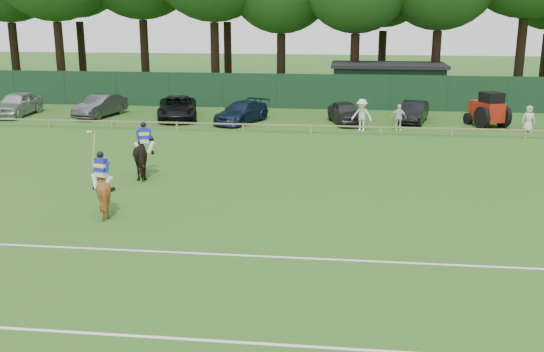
# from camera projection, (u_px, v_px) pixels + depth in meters

# --- Properties ---
(ground) EXTENTS (160.00, 160.00, 0.00)m
(ground) POSITION_uv_depth(u_px,v_px,m) (245.00, 243.00, 19.87)
(ground) COLOR #1E4C14
(ground) RESTS_ON ground
(horse_dark) EXTENTS (1.81, 2.46, 1.89)m
(horse_dark) POSITION_uv_depth(u_px,v_px,m) (145.00, 155.00, 27.39)
(horse_dark) COLOR black
(horse_dark) RESTS_ON ground
(horse_chestnut) EXTENTS (1.80, 1.91, 1.73)m
(horse_chestnut) POSITION_uv_depth(u_px,v_px,m) (103.00, 190.00, 22.51)
(horse_chestnut) COLOR brown
(horse_chestnut) RESTS_ON ground
(sedan_silver) EXTENTS (1.97, 4.70, 1.59)m
(sedan_silver) POSITION_uv_depth(u_px,v_px,m) (17.00, 104.00, 42.76)
(sedan_silver) COLOR #B6B7BB
(sedan_silver) RESTS_ON ground
(sedan_grey) EXTENTS (2.49, 4.65, 1.46)m
(sedan_grey) POSITION_uv_depth(u_px,v_px,m) (100.00, 106.00, 42.34)
(sedan_grey) COLOR #323235
(sedan_grey) RESTS_ON ground
(suv_black) EXTENTS (3.63, 5.72, 1.47)m
(suv_black) POSITION_uv_depth(u_px,v_px,m) (177.00, 108.00, 41.47)
(suv_black) COLOR black
(suv_black) RESTS_ON ground
(sedan_navy) EXTENTS (3.46, 4.97, 1.34)m
(sedan_navy) POSITION_uv_depth(u_px,v_px,m) (241.00, 112.00, 40.19)
(sedan_navy) COLOR #13203B
(sedan_navy) RESTS_ON ground
(hatch_grey) EXTENTS (2.62, 4.33, 1.38)m
(hatch_grey) POSITION_uv_depth(u_px,v_px,m) (345.00, 113.00, 39.93)
(hatch_grey) COLOR #2B2C2E
(hatch_grey) RESTS_ON ground
(estate_black) EXTENTS (2.31, 4.27, 1.34)m
(estate_black) POSITION_uv_depth(u_px,v_px,m) (414.00, 112.00, 40.21)
(estate_black) COLOR black
(estate_black) RESTS_ON ground
(spectator_left) EXTENTS (1.37, 1.01, 1.90)m
(spectator_left) POSITION_uv_depth(u_px,v_px,m) (362.00, 115.00, 37.47)
(spectator_left) COLOR white
(spectator_left) RESTS_ON ground
(spectator_mid) EXTENTS (0.96, 0.51, 1.57)m
(spectator_mid) POSITION_uv_depth(u_px,v_px,m) (399.00, 118.00, 37.58)
(spectator_mid) COLOR white
(spectator_mid) RESTS_ON ground
(spectator_right) EXTENTS (0.75, 0.49, 1.54)m
(spectator_right) POSITION_uv_depth(u_px,v_px,m) (529.00, 119.00, 37.28)
(spectator_right) COLOR silver
(spectator_right) RESTS_ON ground
(rider_dark) EXTENTS (0.91, 0.57, 1.41)m
(rider_dark) POSITION_uv_depth(u_px,v_px,m) (144.00, 137.00, 27.16)
(rider_dark) COLOR silver
(rider_dark) RESTS_ON ground
(rider_chestnut) EXTENTS (0.92, 0.72, 2.05)m
(rider_chestnut) POSITION_uv_depth(u_px,v_px,m) (101.00, 169.00, 22.30)
(rider_chestnut) COLOR silver
(rider_chestnut) RESTS_ON ground
(pitch_lines) EXTENTS (60.00, 5.10, 0.01)m
(pitch_lines) POSITION_uv_depth(u_px,v_px,m) (223.00, 292.00, 16.51)
(pitch_lines) COLOR silver
(pitch_lines) RESTS_ON ground
(pitch_rail) EXTENTS (62.10, 0.10, 0.50)m
(pitch_rail) POSITION_uv_depth(u_px,v_px,m) (294.00, 125.00, 37.01)
(pitch_rail) COLOR #997F5B
(pitch_rail) RESTS_ON ground
(perimeter_fence) EXTENTS (92.08, 0.08, 2.50)m
(perimeter_fence) POSITION_uv_depth(u_px,v_px,m) (305.00, 91.00, 45.44)
(perimeter_fence) COLOR #14351E
(perimeter_fence) RESTS_ON ground
(utility_shed) EXTENTS (8.40, 4.40, 3.04)m
(utility_shed) POSITION_uv_depth(u_px,v_px,m) (387.00, 84.00, 47.55)
(utility_shed) COLOR #14331E
(utility_shed) RESTS_ON ground
(tree_row) EXTENTS (96.00, 12.00, 21.00)m
(tree_row) POSITION_uv_depth(u_px,v_px,m) (335.00, 94.00, 53.20)
(tree_row) COLOR #26561C
(tree_row) RESTS_ON ground
(tractor) EXTENTS (2.58, 3.01, 2.14)m
(tractor) POSITION_uv_depth(u_px,v_px,m) (488.00, 110.00, 38.78)
(tractor) COLOR #A21D0E
(tractor) RESTS_ON ground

